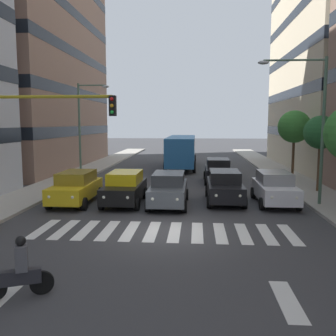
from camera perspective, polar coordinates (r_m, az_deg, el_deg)
ground_plane at (r=14.89m, az=-0.70°, el=-9.83°), size 180.00×180.00×0.00m
building_right_block_0 at (r=39.14m, az=-19.84°, el=18.66°), size 8.33×21.29×24.99m
crosswalk_markings at (r=14.89m, az=-0.70°, el=-9.81°), size 10.35×2.80×0.01m
lane_arrow_0 at (r=9.96m, az=18.07°, el=-18.97°), size 0.50×2.20×0.01m
lane_arrow_1 at (r=10.83m, az=-23.51°, el=-17.03°), size 0.50×2.20×0.01m
car_0 at (r=20.42m, az=16.20°, el=-2.94°), size 2.02×4.44×1.72m
car_1 at (r=20.29m, az=8.79°, el=-2.80°), size 2.02×4.44×1.72m
car_2 at (r=19.24m, az=0.08°, el=-3.26°), size 2.02×4.44×1.72m
car_3 at (r=19.79m, az=-6.73°, el=-3.02°), size 2.02×4.44×1.72m
car_4 at (r=20.34m, az=-14.11°, el=-2.91°), size 2.02×4.44×1.72m
car_row2_0 at (r=27.01m, az=7.76°, el=-0.35°), size 2.02×4.44×1.72m
bus_behind_traffic at (r=35.42m, az=2.10°, el=3.03°), size 2.78×10.50×3.00m
motorcycle_with_rider at (r=10.13m, az=-22.09°, el=-14.74°), size 1.61×0.74×1.57m
traffic_light_gantry at (r=15.21m, az=-20.88°, el=4.43°), size 5.02×0.36×5.50m
street_lamp_left at (r=20.10m, az=21.47°, el=7.71°), size 3.44×0.28×7.43m
street_lamp_right at (r=28.99m, az=-12.89°, el=7.13°), size 2.46×0.28×7.14m
street_tree_1 at (r=24.21m, az=22.61°, el=5.07°), size 2.02×2.02×4.61m
street_tree_2 at (r=28.93m, az=19.01°, el=6.05°), size 2.40×2.40×5.09m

